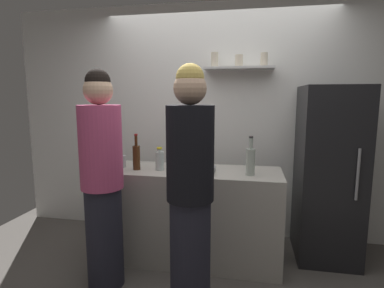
% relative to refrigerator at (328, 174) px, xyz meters
% --- Properties ---
extents(back_wall_assembly, '(4.80, 0.32, 2.60)m').
position_rel_refrigerator_xyz_m(back_wall_assembly, '(-1.13, 0.40, 0.46)').
color(back_wall_assembly, white).
rests_on(back_wall_assembly, ground).
extents(refrigerator, '(0.56, 0.68, 1.69)m').
position_rel_refrigerator_xyz_m(refrigerator, '(0.00, 0.00, 0.00)').
color(refrigerator, black).
rests_on(refrigerator, ground).
extents(counter, '(1.68, 0.60, 0.89)m').
position_rel_refrigerator_xyz_m(counter, '(-1.29, -0.30, -0.40)').
color(counter, '#B7B2A8').
rests_on(counter, ground).
extents(baking_pan, '(0.34, 0.24, 0.05)m').
position_rel_refrigerator_xyz_m(baking_pan, '(-1.24, -0.39, 0.08)').
color(baking_pan, gray).
rests_on(baking_pan, counter).
extents(utensil_holder, '(0.11, 0.11, 0.22)m').
position_rel_refrigerator_xyz_m(utensil_holder, '(-2.02, -0.31, 0.11)').
color(utensil_holder, '#B2B2B7').
rests_on(utensil_holder, counter).
extents(wine_bottle_amber_glass, '(0.07, 0.07, 0.34)m').
position_rel_refrigerator_xyz_m(wine_bottle_amber_glass, '(-1.81, -0.38, 0.18)').
color(wine_bottle_amber_glass, '#472814').
rests_on(wine_bottle_amber_glass, counter).
extents(wine_bottle_pale_glass, '(0.08, 0.08, 0.35)m').
position_rel_refrigerator_xyz_m(wine_bottle_pale_glass, '(-0.75, -0.39, 0.18)').
color(wine_bottle_pale_glass, '#B2BFB2').
rests_on(wine_bottle_pale_glass, counter).
extents(water_bottle_plastic, '(0.08, 0.08, 0.22)m').
position_rel_refrigerator_xyz_m(water_bottle_plastic, '(-1.59, -0.36, 0.15)').
color(water_bottle_plastic, silver).
rests_on(water_bottle_plastic, counter).
extents(person_blonde, '(0.34, 0.34, 1.81)m').
position_rel_refrigerator_xyz_m(person_blonde, '(-1.17, -1.02, 0.06)').
color(person_blonde, '#262633').
rests_on(person_blonde, ground).
extents(person_pink_top, '(0.34, 0.34, 1.80)m').
position_rel_refrigerator_xyz_m(person_pink_top, '(-1.93, -0.86, 0.06)').
color(person_pink_top, '#262633').
rests_on(person_pink_top, ground).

